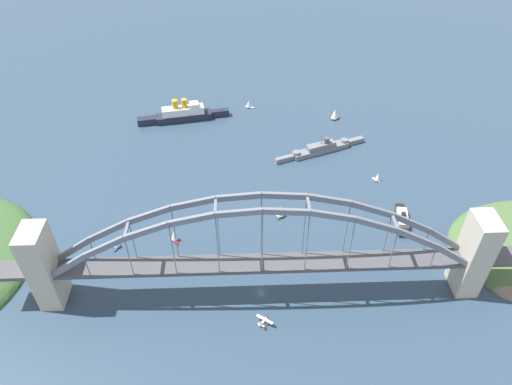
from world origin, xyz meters
TOP-DOWN VIEW (x-y plane):
  - ground_plane at (0.00, 0.00)m, footprint 1400.00×1400.00m
  - harbor_arch_bridge at (-0.00, 0.00)m, footprint 293.34×18.64m
  - ocean_liner at (-60.32, 192.40)m, footprint 80.40×20.96m
  - naval_cruiser at (54.87, 138.53)m, footprint 76.05×32.86m
  - harbor_ferry_steamer at (97.36, 54.72)m, footprint 11.51×32.36m
  - seaplane_taxiing_near_bridge at (0.52, -21.85)m, footprint 9.30×8.26m
  - small_boat_0 at (74.13, 188.65)m, footprint 9.97×7.96m
  - small_boat_1 at (-53.66, 43.23)m, footprint 6.01×7.91m
  - small_boat_2 at (91.19, 99.33)m, footprint 6.04×6.64m
  - small_boat_3 at (-1.79, 212.03)m, footprint 8.48×5.71m
  - small_boat_4 at (15.82, 63.46)m, footprint 7.95×10.44m
  - small_boat_5 at (-89.74, 38.36)m, footprint 4.72×7.37m

SIDE VIEW (x-z plane):
  - ground_plane at x=0.00m, z-range 0.00..0.00m
  - seaplane_taxiing_near_bridge at x=0.52m, z-range -0.41..4.59m
  - harbor_ferry_steamer at x=97.36m, z-range -1.52..6.17m
  - naval_cruiser at x=54.87m, z-range -5.71..12.29m
  - small_boat_5 at x=-89.74m, z-range -0.27..7.45m
  - small_boat_2 at x=91.19m, z-range -0.23..7.59m
  - small_boat_3 at x=-1.79m, z-range -0.28..7.73m
  - small_boat_1 at x=-53.66m, z-range -0.36..9.00m
  - small_boat_4 at x=15.82m, z-range -0.39..10.09m
  - small_boat_0 at x=74.13m, z-range -0.41..10.73m
  - ocean_liner at x=-60.32m, z-range -4.16..16.12m
  - harbor_arch_bridge at x=0.00m, z-range -6.76..62.85m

